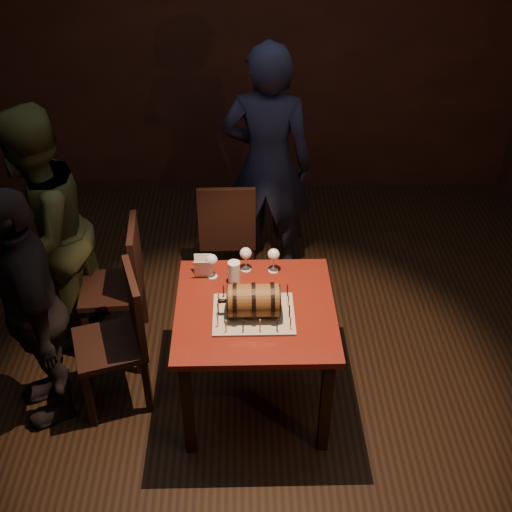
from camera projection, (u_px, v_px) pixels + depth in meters
The scene contains 16 objects.
room_shell at pixel (238, 192), 3.36m from camera, with size 5.04×5.04×2.80m.
pub_table at pixel (255, 322), 3.67m from camera, with size 0.90×0.90×0.75m.
cake_board at pixel (254, 314), 3.55m from camera, with size 0.45×0.35×0.01m, color #A49985.
barrel_cake at pixel (253, 301), 3.49m from camera, with size 0.34×0.20×0.20m.
birthday_candles at pixel (254, 308), 3.52m from camera, with size 0.40×0.30×0.09m.
wine_glass_left at pixel (212, 261), 3.76m from camera, with size 0.07×0.07×0.16m.
wine_glass_mid at pixel (246, 254), 3.82m from camera, with size 0.07×0.07×0.16m.
wine_glass_right at pixel (274, 255), 3.81m from camera, with size 0.07×0.07×0.16m.
pint_of_ale at pixel (234, 273), 3.74m from camera, with size 0.07×0.07×0.15m.
menu_card at pixel (203, 267), 3.80m from camera, with size 0.10×0.05×0.13m, color white, non-canonical shape.
chair_back at pixel (227, 231), 4.64m from camera, with size 0.41×0.41×0.93m.
chair_left_rear at pixel (123, 280), 4.18m from camera, with size 0.43×0.43×0.93m.
chair_left_front at pixel (121, 333), 3.77m from camera, with size 0.50×0.50×0.93m.
person_back at pixel (267, 166), 4.63m from camera, with size 0.66×0.43×1.81m, color #1A1E35.
person_left_rear at pixel (41, 235), 4.03m from camera, with size 0.82×0.64×1.68m, color #3C4221.
person_left_front at pixel (32, 309), 3.56m from camera, with size 0.90×0.38×1.54m, color black.
Camera 1 is at (0.03, -2.91, 3.10)m, focal length 45.00 mm.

